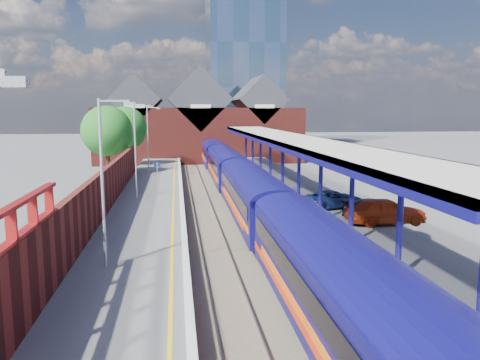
{
  "coord_description": "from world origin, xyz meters",
  "views": [
    {
      "loc": [
        -3.46,
        -13.53,
        7.48
      ],
      "look_at": [
        1.03,
        19.36,
        2.6
      ],
      "focal_mm": 35.0,
      "sensor_mm": 36.0,
      "label": 1
    }
  ],
  "objects_px": {
    "train": "(237,176)",
    "lamp_post_b": "(105,173)",
    "parked_car_blue": "(334,199)",
    "lamp_post_d": "(149,135)",
    "platform_sign": "(157,172)",
    "parked_car_dark": "(378,210)",
    "lamp_post_c": "(137,145)",
    "parked_car_red": "(386,211)"
  },
  "relations": [
    {
      "from": "lamp_post_c",
      "to": "parked_car_dark",
      "type": "xyz_separation_m",
      "value": [
        14.85,
        -9.45,
        -3.37
      ]
    },
    {
      "from": "parked_car_dark",
      "to": "lamp_post_c",
      "type": "bearing_deg",
      "value": 81.82
    },
    {
      "from": "parked_car_red",
      "to": "parked_car_dark",
      "type": "bearing_deg",
      "value": 1.28
    },
    {
      "from": "lamp_post_c",
      "to": "platform_sign",
      "type": "xyz_separation_m",
      "value": [
        1.36,
        2.0,
        -2.3
      ]
    },
    {
      "from": "lamp_post_b",
      "to": "lamp_post_c",
      "type": "xyz_separation_m",
      "value": [
        0.0,
        16.0,
        0.0
      ]
    },
    {
      "from": "platform_sign",
      "to": "parked_car_blue",
      "type": "height_order",
      "value": "platform_sign"
    },
    {
      "from": "lamp_post_b",
      "to": "lamp_post_d",
      "type": "bearing_deg",
      "value": 90.0
    },
    {
      "from": "lamp_post_d",
      "to": "parked_car_blue",
      "type": "height_order",
      "value": "lamp_post_d"
    },
    {
      "from": "parked_car_red",
      "to": "parked_car_dark",
      "type": "xyz_separation_m",
      "value": [
        -0.01,
        0.93,
        -0.15
      ]
    },
    {
      "from": "train",
      "to": "parked_car_blue",
      "type": "relative_size",
      "value": 15.63
    },
    {
      "from": "parked_car_red",
      "to": "parked_car_dark",
      "type": "distance_m",
      "value": 0.95
    },
    {
      "from": "parked_car_red",
      "to": "parked_car_blue",
      "type": "bearing_deg",
      "value": 16.67
    },
    {
      "from": "train",
      "to": "lamp_post_b",
      "type": "height_order",
      "value": "lamp_post_b"
    },
    {
      "from": "train",
      "to": "lamp_post_b",
      "type": "bearing_deg",
      "value": -112.85
    },
    {
      "from": "train",
      "to": "platform_sign",
      "type": "bearing_deg",
      "value": -174.37
    },
    {
      "from": "parked_car_blue",
      "to": "parked_car_dark",
      "type": "bearing_deg",
      "value": -174.5
    },
    {
      "from": "lamp_post_b",
      "to": "parked_car_blue",
      "type": "bearing_deg",
      "value": 37.97
    },
    {
      "from": "platform_sign",
      "to": "parked_car_dark",
      "type": "distance_m",
      "value": 17.73
    },
    {
      "from": "lamp_post_d",
      "to": "platform_sign",
      "type": "xyz_separation_m",
      "value": [
        1.36,
        -14.0,
        -2.3
      ]
    },
    {
      "from": "train",
      "to": "lamp_post_c",
      "type": "bearing_deg",
      "value": -161.42
    },
    {
      "from": "train",
      "to": "parked_car_red",
      "type": "xyz_separation_m",
      "value": [
        7.01,
        -13.03,
        -0.35
      ]
    },
    {
      "from": "lamp_post_c",
      "to": "parked_car_blue",
      "type": "height_order",
      "value": "lamp_post_c"
    },
    {
      "from": "train",
      "to": "parked_car_blue",
      "type": "bearing_deg",
      "value": -55.44
    },
    {
      "from": "parked_car_red",
      "to": "lamp_post_d",
      "type": "bearing_deg",
      "value": 30.06
    },
    {
      "from": "train",
      "to": "platform_sign",
      "type": "relative_size",
      "value": 26.37
    },
    {
      "from": "lamp_post_b",
      "to": "parked_car_blue",
      "type": "distance_m",
      "value": 17.41
    },
    {
      "from": "lamp_post_b",
      "to": "parked_car_blue",
      "type": "height_order",
      "value": "lamp_post_b"
    },
    {
      "from": "lamp_post_d",
      "to": "parked_car_red",
      "type": "xyz_separation_m",
      "value": [
        14.86,
        -26.39,
        -3.22
      ]
    },
    {
      "from": "lamp_post_c",
      "to": "parked_car_red",
      "type": "bearing_deg",
      "value": -34.96
    },
    {
      "from": "train",
      "to": "lamp_post_d",
      "type": "height_order",
      "value": "lamp_post_d"
    },
    {
      "from": "lamp_post_c",
      "to": "parked_car_dark",
      "type": "height_order",
      "value": "lamp_post_c"
    },
    {
      "from": "lamp_post_d",
      "to": "parked_car_red",
      "type": "height_order",
      "value": "lamp_post_d"
    },
    {
      "from": "train",
      "to": "lamp_post_c",
      "type": "relative_size",
      "value": 9.42
    },
    {
      "from": "lamp_post_c",
      "to": "parked_car_blue",
      "type": "xyz_separation_m",
      "value": [
        13.46,
        -5.49,
        -3.41
      ]
    },
    {
      "from": "parked_car_red",
      "to": "lamp_post_b",
      "type": "bearing_deg",
      "value": 111.35
    },
    {
      "from": "lamp_post_d",
      "to": "parked_car_blue",
      "type": "bearing_deg",
      "value": -57.95
    },
    {
      "from": "parked_car_dark",
      "to": "parked_car_blue",
      "type": "distance_m",
      "value": 4.2
    },
    {
      "from": "platform_sign",
      "to": "lamp_post_c",
      "type": "bearing_deg",
      "value": -124.26
    },
    {
      "from": "parked_car_dark",
      "to": "platform_sign",
      "type": "bearing_deg",
      "value": 73.97
    },
    {
      "from": "lamp_post_d",
      "to": "platform_sign",
      "type": "bearing_deg",
      "value": -84.44
    },
    {
      "from": "train",
      "to": "parked_car_dark",
      "type": "distance_m",
      "value": 13.98
    },
    {
      "from": "lamp_post_b",
      "to": "lamp_post_d",
      "type": "distance_m",
      "value": 32.0
    }
  ]
}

